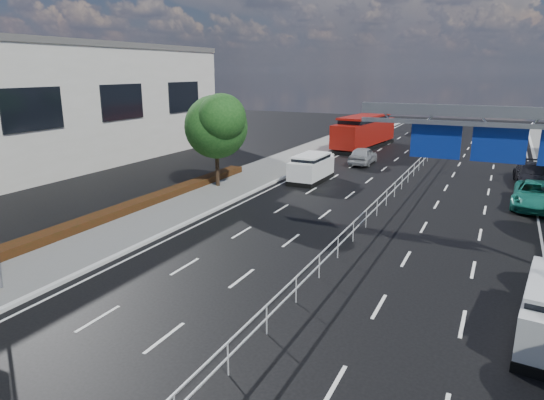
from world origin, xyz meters
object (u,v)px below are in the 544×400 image
at_px(parked_car_teal, 536,195).
at_px(parked_car_dark, 532,175).
at_px(white_minivan, 311,168).
at_px(near_car_dark, 423,128).
at_px(near_car_silver, 363,155).
at_px(red_bus, 364,131).
at_px(overhead_gantry, 521,139).

distance_m(parked_car_teal, parked_car_dark, 6.55).
xyz_separation_m(white_minivan, near_car_dark, (3.27, 31.62, -0.16)).
bearing_deg(white_minivan, parked_car_dark, 21.97).
xyz_separation_m(near_car_dark, parked_car_dark, (11.76, -25.91, -0.04)).
bearing_deg(parked_car_teal, near_car_silver, 148.64).
xyz_separation_m(red_bus, near_car_dark, (4.04, 13.94, -0.98)).
xyz_separation_m(white_minivan, parked_car_dark, (15.03, 5.71, -0.21)).
height_order(white_minivan, parked_car_teal, white_minivan).
distance_m(red_bus, near_car_silver, 9.63).
bearing_deg(near_car_silver, overhead_gantry, 117.59).
bearing_deg(parked_car_teal, parked_car_dark, 93.45).
bearing_deg(near_car_dark, near_car_silver, 90.50).
height_order(white_minivan, red_bus, red_bus).
relative_size(white_minivan, red_bus, 0.40).
relative_size(near_car_dark, parked_car_teal, 0.91).
distance_m(near_car_silver, parked_car_dark, 13.62).
relative_size(red_bus, near_car_dark, 2.34).
bearing_deg(near_car_silver, red_bus, -76.55).
height_order(overhead_gantry, parked_car_dark, overhead_gantry).
relative_size(red_bus, near_car_silver, 2.59).
relative_size(overhead_gantry, near_car_dark, 2.01).
height_order(near_car_dark, parked_car_teal, near_car_dark).
distance_m(overhead_gantry, near_car_silver, 24.75).
height_order(near_car_silver, near_car_dark, near_car_dark).
relative_size(overhead_gantry, near_car_silver, 2.22).
distance_m(white_minivan, near_car_dark, 31.79).
relative_size(near_car_silver, parked_car_teal, 0.82).
relative_size(white_minivan, near_car_dark, 0.93).
distance_m(white_minivan, near_car_silver, 8.60).
height_order(overhead_gantry, parked_car_teal, overhead_gantry).
height_order(white_minivan, near_car_silver, white_minivan).
xyz_separation_m(overhead_gantry, white_minivan, (-13.47, 12.79, -4.60)).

